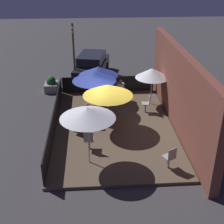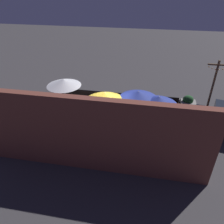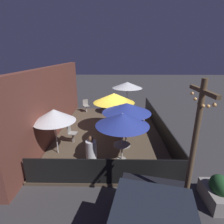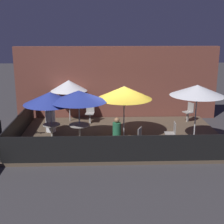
{
  "view_description": "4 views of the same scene",
  "coord_description": "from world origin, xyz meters",
  "px_view_note": "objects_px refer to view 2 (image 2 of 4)",
  "views": [
    {
      "loc": [
        13.11,
        -0.97,
        7.47
      ],
      "look_at": [
        0.61,
        -0.11,
        1.18
      ],
      "focal_mm": 50.0,
      "sensor_mm": 36.0,
      "label": 1
    },
    {
      "loc": [
        -2.18,
        10.27,
        7.76
      ],
      "look_at": [
        -0.33,
        0.08,
        1.31
      ],
      "focal_mm": 35.0,
      "sensor_mm": 36.0,
      "label": 2
    },
    {
      "loc": [
        -9.23,
        -0.31,
        4.35
      ],
      "look_at": [
        0.38,
        -0.15,
        1.15
      ],
      "focal_mm": 28.0,
      "sensor_mm": 36.0,
      "label": 3
    },
    {
      "loc": [
        -0.83,
        -12.79,
        4.61
      ],
      "look_at": [
        -0.38,
        -0.32,
        1.25
      ],
      "focal_mm": 50.0,
      "sensor_mm": 36.0,
      "label": 4
    }
  ],
  "objects_px": {
    "patio_chair_0": "(80,108)",
    "patio_chair_1": "(126,143)",
    "dining_table_0": "(137,114)",
    "patio_chair_2": "(105,104)",
    "patio_umbrella_2": "(149,130)",
    "patio_umbrella_1": "(159,100)",
    "light_post": "(212,89)",
    "patio_umbrella_4": "(64,82)",
    "patron_0": "(114,110)",
    "dining_table_1": "(157,119)",
    "patio_umbrella_0": "(139,95)",
    "patron_1": "(161,133)",
    "planter_box": "(187,103)",
    "patio_chair_3": "(35,133)",
    "patio_umbrella_3": "(105,97)"
  },
  "relations": [
    {
      "from": "patio_umbrella_1",
      "to": "patron_1",
      "type": "height_order",
      "value": "patio_umbrella_1"
    },
    {
      "from": "patio_umbrella_3",
      "to": "patio_chair_3",
      "type": "bearing_deg",
      "value": 32.61
    },
    {
      "from": "patio_chair_0",
      "to": "patio_chair_3",
      "type": "distance_m",
      "value": 3.43
    },
    {
      "from": "patio_umbrella_1",
      "to": "patron_1",
      "type": "xyz_separation_m",
      "value": [
        -0.24,
        1.23,
        -1.29
      ]
    },
    {
      "from": "patio_chair_1",
      "to": "patron_0",
      "type": "xyz_separation_m",
      "value": [
        1.15,
        -3.07,
        -0.01
      ]
    },
    {
      "from": "planter_box",
      "to": "patio_umbrella_0",
      "type": "bearing_deg",
      "value": 38.85
    },
    {
      "from": "patio_umbrella_0",
      "to": "patron_1",
      "type": "height_order",
      "value": "patio_umbrella_0"
    },
    {
      "from": "patron_0",
      "to": "light_post",
      "type": "height_order",
      "value": "light_post"
    },
    {
      "from": "light_post",
      "to": "patio_chair_3",
      "type": "bearing_deg",
      "value": 22.79
    },
    {
      "from": "patio_umbrella_4",
      "to": "planter_box",
      "type": "bearing_deg",
      "value": -163.59
    },
    {
      "from": "patio_umbrella_1",
      "to": "patio_chair_3",
      "type": "distance_m",
      "value": 6.95
    },
    {
      "from": "patio_umbrella_2",
      "to": "dining_table_1",
      "type": "bearing_deg",
      "value": -99.29
    },
    {
      "from": "dining_table_1",
      "to": "light_post",
      "type": "distance_m",
      "value": 3.65
    },
    {
      "from": "patio_chair_2",
      "to": "patron_1",
      "type": "distance_m",
      "value": 4.36
    },
    {
      "from": "patio_umbrella_3",
      "to": "patio_umbrella_4",
      "type": "height_order",
      "value": "patio_umbrella_4"
    },
    {
      "from": "patio_umbrella_2",
      "to": "patio_umbrella_1",
      "type": "bearing_deg",
      "value": -99.29
    },
    {
      "from": "patio_umbrella_4",
      "to": "patron_1",
      "type": "bearing_deg",
      "value": 163.34
    },
    {
      "from": "patio_umbrella_4",
      "to": "patron_1",
      "type": "xyz_separation_m",
      "value": [
        -5.97,
        1.79,
        -1.67
      ]
    },
    {
      "from": "patio_chair_1",
      "to": "patio_chair_2",
      "type": "xyz_separation_m",
      "value": [
        1.86,
        -3.71,
        -0.01
      ]
    },
    {
      "from": "patio_umbrella_2",
      "to": "light_post",
      "type": "bearing_deg",
      "value": -129.05
    },
    {
      "from": "patron_0",
      "to": "patron_1",
      "type": "bearing_deg",
      "value": 3.64
    },
    {
      "from": "patio_umbrella_2",
      "to": "planter_box",
      "type": "relative_size",
      "value": 1.87
    },
    {
      "from": "patio_umbrella_2",
      "to": "patio_chair_0",
      "type": "distance_m",
      "value": 5.67
    },
    {
      "from": "patio_umbrella_0",
      "to": "dining_table_0",
      "type": "xyz_separation_m",
      "value": [
        -0.0,
        -0.0,
        -1.33
      ]
    },
    {
      "from": "patio_chair_3",
      "to": "patio_umbrella_1",
      "type": "bearing_deg",
      "value": -6.29
    },
    {
      "from": "patio_umbrella_0",
      "to": "dining_table_1",
      "type": "bearing_deg",
      "value": 168.49
    },
    {
      "from": "patio_chair_1",
      "to": "planter_box",
      "type": "xyz_separation_m",
      "value": [
        -3.58,
        -5.31,
        -0.25
      ]
    },
    {
      "from": "planter_box",
      "to": "dining_table_0",
      "type": "bearing_deg",
      "value": 38.85
    },
    {
      "from": "patio_umbrella_2",
      "to": "patio_umbrella_4",
      "type": "bearing_deg",
      "value": -32.88
    },
    {
      "from": "patron_1",
      "to": "light_post",
      "type": "relative_size",
      "value": 0.3
    },
    {
      "from": "patio_chair_3",
      "to": "planter_box",
      "type": "bearing_deg",
      "value": 4.58
    },
    {
      "from": "patio_umbrella_3",
      "to": "patio_umbrella_0",
      "type": "bearing_deg",
      "value": -162.24
    },
    {
      "from": "patio_umbrella_1",
      "to": "light_post",
      "type": "relative_size",
      "value": 0.55
    },
    {
      "from": "patio_umbrella_4",
      "to": "patron_1",
      "type": "height_order",
      "value": "patio_umbrella_4"
    },
    {
      "from": "patio_umbrella_0",
      "to": "patio_umbrella_4",
      "type": "relative_size",
      "value": 0.93
    },
    {
      "from": "light_post",
      "to": "patron_1",
      "type": "bearing_deg",
      "value": 43.92
    },
    {
      "from": "dining_table_0",
      "to": "patio_chair_2",
      "type": "distance_m",
      "value": 2.41
    },
    {
      "from": "patio_umbrella_2",
      "to": "patio_chair_2",
      "type": "xyz_separation_m",
      "value": [
        2.88,
        -4.1,
        -1.27
      ]
    },
    {
      "from": "patron_1",
      "to": "planter_box",
      "type": "bearing_deg",
      "value": -140.75
    },
    {
      "from": "patio_umbrella_4",
      "to": "patron_0",
      "type": "bearing_deg",
      "value": -178.71
    },
    {
      "from": "patio_chair_2",
      "to": "patio_chair_3",
      "type": "xyz_separation_m",
      "value": [
        3.01,
        3.76,
        0.01
      ]
    },
    {
      "from": "patio_umbrella_0",
      "to": "dining_table_0",
      "type": "height_order",
      "value": "patio_umbrella_0"
    },
    {
      "from": "patio_umbrella_0",
      "to": "planter_box",
      "type": "xyz_separation_m",
      "value": [
        -3.25,
        -2.62,
        -1.65
      ]
    },
    {
      "from": "patio_chair_0",
      "to": "patio_chair_1",
      "type": "bearing_deg",
      "value": -37.07
    },
    {
      "from": "patio_umbrella_1",
      "to": "patio_chair_3",
      "type": "relative_size",
      "value": 2.24
    },
    {
      "from": "dining_table_0",
      "to": "patio_chair_0",
      "type": "bearing_deg",
      "value": -5.02
    },
    {
      "from": "patio_umbrella_2",
      "to": "planter_box",
      "type": "bearing_deg",
      "value": -114.2
    },
    {
      "from": "patio_umbrella_3",
      "to": "patio_chair_3",
      "type": "distance_m",
      "value": 4.24
    },
    {
      "from": "planter_box",
      "to": "patio_umbrella_2",
      "type": "bearing_deg",
      "value": 65.8
    },
    {
      "from": "dining_table_0",
      "to": "patio_chair_2",
      "type": "height_order",
      "value": "patio_chair_2"
    }
  ]
}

